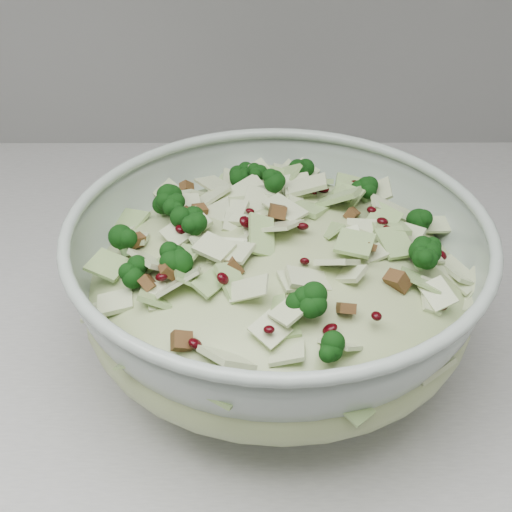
{
  "coord_description": "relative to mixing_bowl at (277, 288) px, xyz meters",
  "views": [
    {
      "loc": [
        -0.57,
        1.18,
        1.3
      ],
      "look_at": [
        -0.57,
        1.61,
        0.99
      ],
      "focal_mm": 50.0,
      "sensor_mm": 36.0,
      "label": 1
    }
  ],
  "objects": [
    {
      "name": "mixing_bowl",
      "position": [
        0.0,
        0.0,
        0.0
      ],
      "size": [
        0.34,
        0.34,
        0.12
      ],
      "rotation": [
        0.0,
        0.0,
        -0.1
      ],
      "color": "#A7B8AB",
      "rests_on": "counter"
    },
    {
      "name": "salad",
      "position": [
        0.0,
        -0.0,
        0.02
      ],
      "size": [
        0.36,
        0.36,
        0.13
      ],
      "rotation": [
        0.0,
        0.0,
        0.28
      ],
      "color": "#B9CA8A",
      "rests_on": "mixing_bowl"
    }
  ]
}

